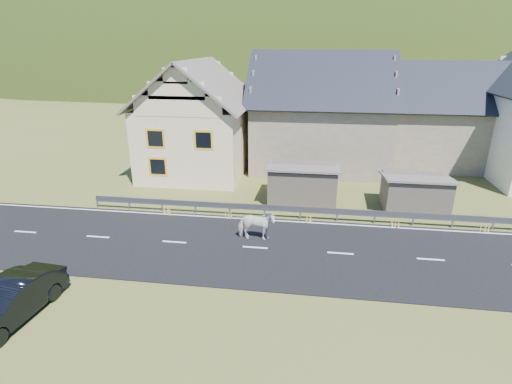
# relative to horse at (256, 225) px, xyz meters

# --- Properties ---
(ground) EXTENTS (160.00, 160.00, 0.00)m
(ground) POSITION_rel_horse_xyz_m (4.07, -0.83, -0.83)
(ground) COLOR #4E5020
(ground) RESTS_ON ground
(road) EXTENTS (60.00, 7.00, 0.04)m
(road) POSITION_rel_horse_xyz_m (4.07, -0.83, -0.81)
(road) COLOR black
(road) RESTS_ON ground
(lane_markings) EXTENTS (60.00, 6.60, 0.01)m
(lane_markings) POSITION_rel_horse_xyz_m (4.07, -0.83, -0.78)
(lane_markings) COLOR silver
(lane_markings) RESTS_ON road
(guardrail) EXTENTS (28.10, 0.09, 0.75)m
(guardrail) POSITION_rel_horse_xyz_m (4.07, 2.85, -0.26)
(guardrail) COLOR #93969B
(guardrail) RESTS_ON ground
(shed_left) EXTENTS (4.30, 3.30, 2.40)m
(shed_left) POSITION_rel_horse_xyz_m (2.07, 5.67, 0.27)
(shed_left) COLOR #62574B
(shed_left) RESTS_ON ground
(shed_right) EXTENTS (3.80, 2.90, 2.20)m
(shed_right) POSITION_rel_horse_xyz_m (8.57, 5.17, 0.17)
(shed_right) COLOR #62574B
(shed_right) RESTS_ON ground
(house_cream) EXTENTS (7.80, 9.80, 8.30)m
(house_cream) POSITION_rel_horse_xyz_m (-5.94, 11.17, 3.53)
(house_cream) COLOR #FCE3B5
(house_cream) RESTS_ON ground
(house_stone_a) EXTENTS (10.80, 9.80, 8.90)m
(house_stone_a) POSITION_rel_horse_xyz_m (3.07, 14.17, 3.81)
(house_stone_a) COLOR gray
(house_stone_a) RESTS_ON ground
(house_stone_b) EXTENTS (9.80, 8.80, 8.10)m
(house_stone_b) POSITION_rel_horse_xyz_m (13.07, 16.17, 3.41)
(house_stone_b) COLOR gray
(house_stone_b) RESTS_ON ground
(mountain) EXTENTS (440.00, 280.00, 260.00)m
(mountain) POSITION_rel_horse_xyz_m (9.07, 179.17, -20.83)
(mountain) COLOR #273811
(mountain) RESTS_ON ground
(conifer_patch) EXTENTS (76.00, 50.00, 28.00)m
(conifer_patch) POSITION_rel_horse_xyz_m (-50.93, 109.17, 5.17)
(conifer_patch) COLOR black
(conifer_patch) RESTS_ON ground
(horse) EXTENTS (0.90, 1.88, 1.57)m
(horse) POSITION_rel_horse_xyz_m (0.00, 0.00, 0.00)
(horse) COLOR silver
(horse) RESTS_ON road
(car) EXTENTS (1.88, 4.48, 1.44)m
(car) POSITION_rel_horse_xyz_m (-7.70, -7.20, -0.11)
(car) COLOR black
(car) RESTS_ON ground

